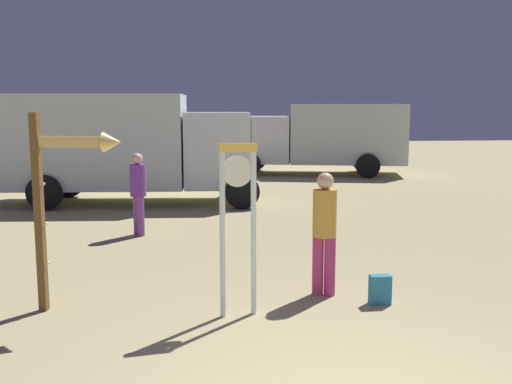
# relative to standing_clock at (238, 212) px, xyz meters

# --- Properties ---
(standing_clock) EXTENTS (0.48, 0.16, 2.16)m
(standing_clock) POSITION_rel_standing_clock_xyz_m (0.00, 0.00, 0.00)
(standing_clock) COLOR white
(standing_clock) RESTS_ON ground_plane
(arrow_sign) EXTENTS (1.16, 0.42, 2.53)m
(arrow_sign) POSITION_rel_standing_clock_xyz_m (-2.12, 0.36, 0.35)
(arrow_sign) COLOR brown
(arrow_sign) RESTS_ON ground_plane
(person_near_clock) EXTENTS (0.33, 0.33, 1.72)m
(person_near_clock) POSITION_rel_standing_clock_xyz_m (1.24, 0.67, -0.36)
(person_near_clock) COLOR #B5316B
(person_near_clock) RESTS_ON ground_plane
(backpack) EXTENTS (0.27, 0.20, 0.40)m
(backpack) POSITION_rel_standing_clock_xyz_m (1.90, 0.21, -1.13)
(backpack) COLOR teal
(backpack) RESTS_ON ground_plane
(person_distant) EXTENTS (0.32, 0.32, 1.68)m
(person_distant) POSITION_rel_standing_clock_xyz_m (-1.65, 4.86, -0.38)
(person_distant) COLOR #86469B
(person_distant) RESTS_ON ground_plane
(box_truck_near) EXTENTS (7.07, 2.80, 2.94)m
(box_truck_near) POSITION_rel_standing_clock_xyz_m (-2.47, 9.09, 0.30)
(box_truck_near) COLOR silver
(box_truck_near) RESTS_ON ground_plane
(box_truck_far) EXTENTS (6.75, 3.74, 2.73)m
(box_truck_far) POSITION_rel_standing_clock_xyz_m (4.78, 15.41, 0.18)
(box_truck_far) COLOR silver
(box_truck_far) RESTS_ON ground_plane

